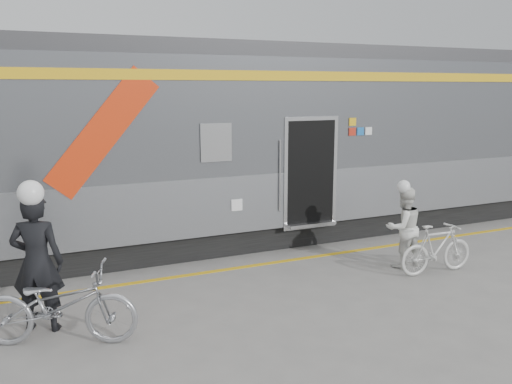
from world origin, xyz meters
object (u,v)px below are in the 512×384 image
woman (403,227)px  bicycle_right (437,249)px  bicycle_left (59,305)px  man (37,263)px

woman → bicycle_right: 0.69m
bicycle_left → woman: (5.99, 0.66, 0.21)m
bicycle_left → woman: 6.03m
man → woman: (6.19, 0.11, -0.21)m
man → bicycle_left: (0.20, -0.55, -0.43)m
man → bicycle_left: man is taller
bicycle_left → bicycle_right: 6.29m
man → woman: 6.19m
bicycle_left → woman: size_ratio=1.35×
man → bicycle_right: 6.52m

